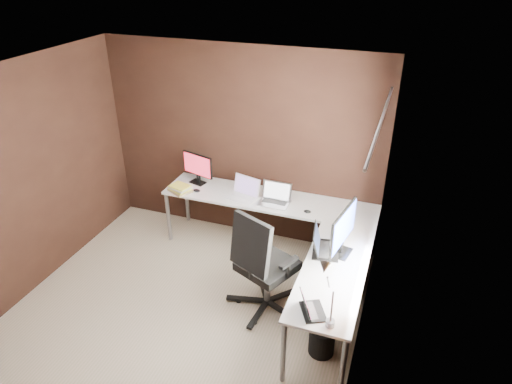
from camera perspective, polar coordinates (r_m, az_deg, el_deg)
room at (r=4.22m, az=-6.11°, el=-3.07°), size 3.60×3.60×2.50m
desk at (r=5.16m, az=3.89°, el=-4.36°), size 2.65×2.25×0.73m
drawer_pedestal at (r=5.37m, az=10.17°, el=-8.23°), size 0.42×0.50×0.60m
monitor_left at (r=5.92m, az=-7.31°, el=3.16°), size 0.45×0.18×0.40m
monitor_right at (r=4.57m, az=10.85°, el=-4.58°), size 0.19×0.61×0.51m
laptop_white at (r=5.61m, az=-1.52°, el=-0.11°), size 0.42×0.35×0.24m
laptop_silver at (r=5.49m, az=2.39°, el=-0.82°), size 0.37×0.27×0.24m
laptop_black_big at (r=4.71m, az=8.30°, el=-6.68°), size 0.32×0.41×0.25m
laptop_black_small at (r=4.00m, az=6.79°, el=-14.29°), size 0.29×0.32×0.18m
book_stack at (r=5.81m, az=-9.48°, el=0.43°), size 0.33×0.31×0.08m
mouse_left at (r=5.78m, az=-7.43°, el=0.18°), size 0.11×0.09×0.04m
mouse_corner at (r=5.33m, az=6.44°, el=-2.44°), size 0.09×0.06×0.03m
desk_lamp at (r=3.75m, az=8.84°, el=-11.55°), size 0.19×0.21×0.56m
office_chair at (r=4.90m, az=1.06°, el=-11.05°), size 0.69×0.72×1.20m
wastebasket at (r=4.63m, az=8.22°, el=-17.89°), size 0.27×0.27×0.29m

